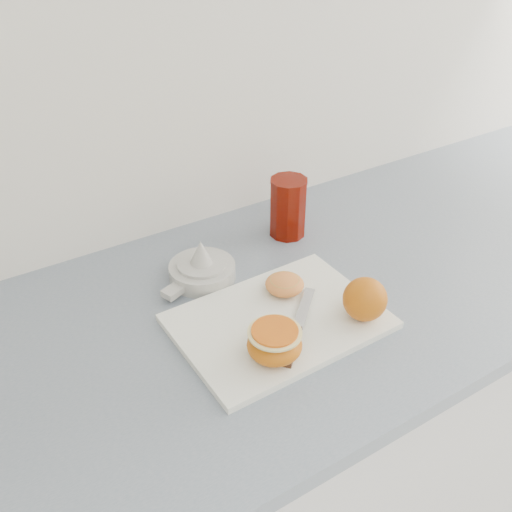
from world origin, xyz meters
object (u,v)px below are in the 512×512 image
(citrus_juicer, at_px, (202,269))
(counter, at_px, (287,448))
(cutting_board, at_px, (279,321))
(red_tumbler, at_px, (288,209))
(half_orange, at_px, (275,343))

(citrus_juicer, bearing_deg, counter, -41.97)
(cutting_board, bearing_deg, citrus_juicer, 105.39)
(counter, height_order, red_tumbler, red_tumbler)
(counter, bearing_deg, red_tumbler, 59.37)
(cutting_board, relative_size, half_orange, 3.97)
(counter, height_order, cutting_board, cutting_board)
(cutting_board, bearing_deg, counter, 39.97)
(counter, distance_m, half_orange, 0.52)
(half_orange, bearing_deg, citrus_juicer, 88.90)
(cutting_board, relative_size, red_tumbler, 2.69)
(citrus_juicer, xyz_separation_m, red_tumbler, (0.22, 0.05, 0.03))
(counter, xyz_separation_m, half_orange, (-0.13, -0.13, 0.48))
(cutting_board, xyz_separation_m, citrus_juicer, (-0.05, 0.18, 0.02))
(half_orange, bearing_deg, red_tumbler, 52.40)
(counter, xyz_separation_m, cutting_board, (-0.08, -0.06, 0.45))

